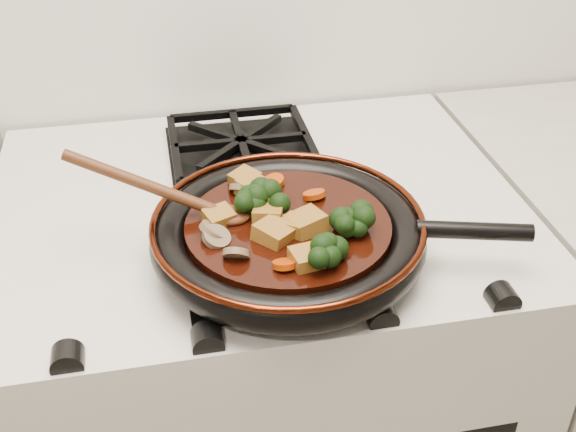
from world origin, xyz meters
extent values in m
cube|color=beige|center=(0.00, 1.69, 0.45)|extent=(0.76, 0.60, 0.90)
cylinder|color=black|center=(0.02, 1.54, 0.93)|extent=(0.32, 0.32, 0.01)
torus|color=black|center=(0.02, 1.54, 0.94)|extent=(0.34, 0.34, 0.04)
torus|color=#49180A|center=(0.02, 1.54, 0.96)|extent=(0.34, 0.34, 0.01)
cylinder|color=black|center=(0.24, 1.48, 0.96)|extent=(0.14, 0.06, 0.02)
cylinder|color=black|center=(0.02, 1.54, 0.95)|extent=(0.26, 0.26, 0.02)
cube|color=#8A5E1F|center=(0.02, 1.52, 0.97)|extent=(0.05, 0.05, 0.02)
cube|color=#8A5E1F|center=(-0.01, 1.59, 0.97)|extent=(0.05, 0.05, 0.03)
cube|color=#8A5E1F|center=(-0.01, 1.51, 0.97)|extent=(0.06, 0.06, 0.03)
cube|color=#8A5E1F|center=(0.04, 1.52, 0.97)|extent=(0.05, 0.05, 0.03)
cube|color=#8A5E1F|center=(-0.02, 1.64, 0.97)|extent=(0.05, 0.05, 0.02)
cube|color=#8A5E1F|center=(-0.07, 1.56, 0.97)|extent=(0.04, 0.04, 0.02)
cube|color=#8A5E1F|center=(-0.01, 1.62, 0.97)|extent=(0.05, 0.05, 0.03)
cube|color=#8A5E1F|center=(0.02, 1.46, 0.97)|extent=(0.04, 0.04, 0.02)
cube|color=#8A5E1F|center=(0.00, 1.55, 0.97)|extent=(0.05, 0.05, 0.03)
cylinder|color=#A33004|center=(0.04, 1.54, 0.96)|extent=(0.03, 0.03, 0.01)
cylinder|color=#A33004|center=(0.00, 1.45, 0.96)|extent=(0.03, 0.03, 0.02)
cylinder|color=#A33004|center=(0.02, 1.63, 0.96)|extent=(0.03, 0.03, 0.02)
cylinder|color=#A33004|center=(0.06, 1.59, 0.96)|extent=(0.03, 0.03, 0.02)
cylinder|color=brown|center=(-0.08, 1.53, 0.97)|extent=(0.04, 0.04, 0.03)
cylinder|color=brown|center=(-0.03, 1.62, 0.97)|extent=(0.04, 0.04, 0.03)
cylinder|color=brown|center=(-0.06, 1.48, 0.97)|extent=(0.04, 0.03, 0.03)
cylinder|color=brown|center=(-0.07, 1.52, 0.97)|extent=(0.05, 0.05, 0.02)
ellipsoid|color=#4D2510|center=(-0.05, 1.56, 0.96)|extent=(0.07, 0.06, 0.02)
cylinder|color=#4D2510|center=(-0.15, 1.60, 1.00)|extent=(0.02, 0.02, 0.21)
camera|label=1|loc=(-0.13, 0.82, 1.46)|focal=45.00mm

